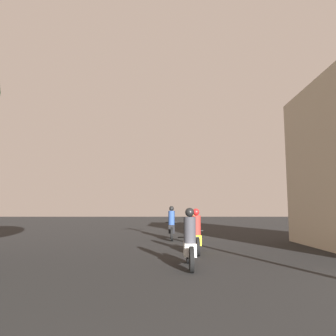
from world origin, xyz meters
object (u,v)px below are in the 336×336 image
object	(u,v)px
motorcycle_yellow	(196,235)
motorcycle_black	(171,226)
motorcycle_white	(190,243)
motorcycle_green	(193,224)

from	to	relation	value
motorcycle_yellow	motorcycle_black	size ratio (longest dim) A/B	0.94
motorcycle_white	motorcycle_black	world-z (taller)	motorcycle_black
motorcycle_yellow	motorcycle_green	bearing A→B (deg)	84.56
motorcycle_black	motorcycle_green	xyz separation A→B (m)	(1.31, 3.37, -0.08)
motorcycle_yellow	motorcycle_green	world-z (taller)	motorcycle_yellow
motorcycle_white	motorcycle_yellow	bearing A→B (deg)	71.75
motorcycle_black	motorcycle_green	world-z (taller)	motorcycle_black
motorcycle_yellow	motorcycle_white	bearing A→B (deg)	-100.17
motorcycle_yellow	motorcycle_black	distance (m)	5.02
motorcycle_white	motorcycle_black	distance (m)	7.73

